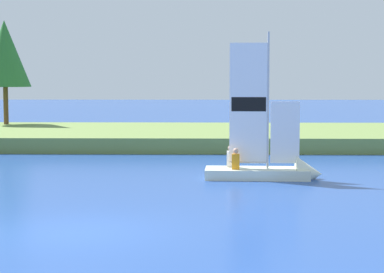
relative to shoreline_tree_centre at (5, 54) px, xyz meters
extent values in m
plane|color=#234793|center=(9.43, -26.70, -5.14)|extent=(200.00, 200.00, 0.00)
cube|color=olive|center=(9.43, -3.87, -4.76)|extent=(80.00, 11.86, 0.77)
cylinder|color=brown|center=(0.00, 0.00, -3.20)|extent=(0.30, 0.30, 2.34)
cone|color=#286B2D|center=(0.00, 0.00, 0.02)|extent=(3.16, 3.16, 4.10)
cube|color=silver|center=(14.35, -17.70, -4.95)|extent=(3.81, 1.58, 0.37)
cone|color=silver|center=(16.23, -17.78, -4.95)|extent=(0.99, 1.33, 1.30)
cylinder|color=#B7B7BC|center=(14.73, -17.72, -2.30)|extent=(0.08, 0.08, 4.94)
cube|color=white|center=(14.04, -17.69, -2.37)|extent=(1.39, 0.08, 4.30)
cube|color=black|center=(14.04, -17.69, -2.43)|extent=(1.25, 0.08, 0.52)
cube|color=white|center=(15.35, -17.74, -3.45)|extent=(1.05, 0.07, 2.24)
cylinder|color=#B7B7BC|center=(14.04, -17.69, -4.55)|extent=(1.39, 0.11, 0.06)
cube|color=orange|center=(13.56, -17.99, -4.49)|extent=(0.29, 0.21, 0.56)
sphere|color=tan|center=(13.56, -17.99, -4.10)|extent=(0.20, 0.20, 0.20)
cube|color=silver|center=(13.40, -17.35, -4.47)|extent=(0.29, 0.21, 0.60)
sphere|color=tan|center=(13.40, -17.35, -4.06)|extent=(0.20, 0.20, 0.20)
camera|label=1|loc=(12.55, -42.82, -1.47)|focal=64.93mm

